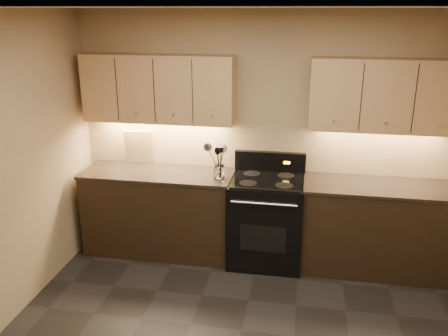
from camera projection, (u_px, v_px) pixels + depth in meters
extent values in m
plane|color=silver|center=(236.00, 8.00, 2.78)|extent=(4.00, 4.00, 0.00)
cube|color=tan|center=(264.00, 136.00, 5.06)|extent=(4.00, 0.04, 2.60)
cube|color=black|center=(160.00, 213.00, 5.24)|extent=(1.60, 0.60, 0.90)
cube|color=#332721|center=(158.00, 173.00, 5.09)|extent=(1.62, 0.62, 0.03)
cube|color=black|center=(373.00, 229.00, 4.85)|extent=(1.44, 0.60, 0.90)
cube|color=#332721|center=(378.00, 187.00, 4.70)|extent=(1.46, 0.62, 0.03)
cube|color=black|center=(266.00, 221.00, 5.01)|extent=(0.76, 0.65, 0.92)
cube|color=black|center=(267.00, 180.00, 4.86)|extent=(0.70, 0.60, 0.01)
cube|color=black|center=(270.00, 162.00, 5.09)|extent=(0.76, 0.07, 0.22)
cube|color=orange|center=(287.00, 163.00, 5.03)|extent=(0.06, 0.00, 0.03)
cylinder|color=silver|center=(264.00, 204.00, 4.59)|extent=(0.65, 0.02, 0.02)
cube|color=black|center=(263.00, 239.00, 4.72)|extent=(0.46, 0.00, 0.28)
cylinder|color=black|center=(248.00, 183.00, 4.75)|extent=(0.18, 0.18, 0.00)
cylinder|color=black|center=(284.00, 185.00, 4.69)|extent=(0.18, 0.18, 0.00)
cylinder|color=black|center=(252.00, 173.00, 5.03)|extent=(0.18, 0.18, 0.00)
cylinder|color=black|center=(286.00, 175.00, 4.97)|extent=(0.18, 0.18, 0.00)
cube|color=tan|center=(159.00, 89.00, 4.94)|extent=(1.60, 0.30, 0.70)
cube|color=tan|center=(386.00, 95.00, 4.56)|extent=(1.44, 0.30, 0.70)
cube|color=#B2B5BA|center=(148.00, 147.00, 5.33)|extent=(0.08, 0.01, 0.12)
cylinder|color=white|center=(219.00, 171.00, 4.89)|extent=(0.14, 0.14, 0.14)
cylinder|color=white|center=(219.00, 177.00, 4.91)|extent=(0.11, 0.11, 0.02)
cube|color=tan|center=(139.00, 147.00, 5.30)|extent=(0.32, 0.15, 0.39)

